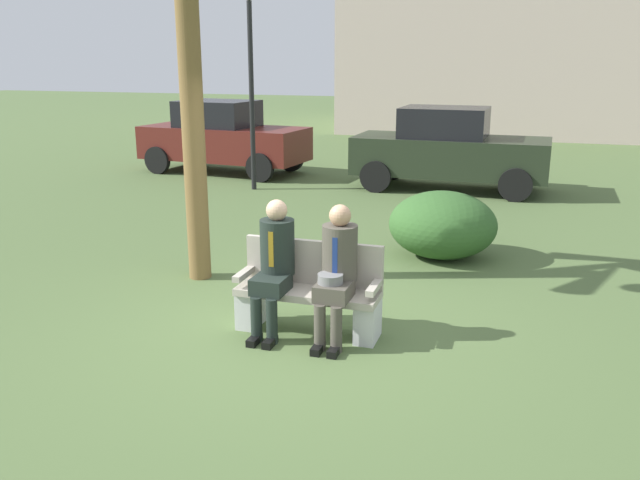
# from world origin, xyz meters

# --- Properties ---
(ground_plane) EXTENTS (80.00, 80.00, 0.00)m
(ground_plane) POSITION_xyz_m (0.00, 0.00, 0.00)
(ground_plane) COLOR #4F6638
(park_bench) EXTENTS (1.42, 0.44, 0.90)m
(park_bench) POSITION_xyz_m (0.17, 0.11, 0.40)
(park_bench) COLOR #B7AD9E
(park_bench) RESTS_ON ground
(seated_man_left) EXTENTS (0.34, 0.72, 1.33)m
(seated_man_left) POSITION_xyz_m (-0.15, -0.01, 0.74)
(seated_man_left) COLOR #1E2823
(seated_man_left) RESTS_ON ground
(seated_man_right) EXTENTS (0.34, 0.72, 1.32)m
(seated_man_right) POSITION_xyz_m (0.49, -0.02, 0.73)
(seated_man_right) COLOR #4C473D
(seated_man_right) RESTS_ON ground
(shrub_near_bench) EXTENTS (1.46, 1.34, 0.91)m
(shrub_near_bench) POSITION_xyz_m (1.10, 3.05, 0.46)
(shrub_near_bench) COLOR #335D29
(shrub_near_bench) RESTS_ON ground
(parked_car_near) EXTENTS (4.04, 2.03, 1.68)m
(parked_car_near) POSITION_xyz_m (-4.78, 8.45, 0.84)
(parked_car_near) COLOR #591E19
(parked_car_near) RESTS_ON ground
(parked_car_far) EXTENTS (3.94, 1.79, 1.68)m
(parked_car_far) POSITION_xyz_m (0.56, 7.93, 0.84)
(parked_car_far) COLOR #232D1E
(parked_car_far) RESTS_ON ground
(street_lamp) EXTENTS (0.24, 0.24, 3.95)m
(street_lamp) POSITION_xyz_m (-3.27, 6.74, 2.39)
(street_lamp) COLOR black
(street_lamp) RESTS_ON ground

